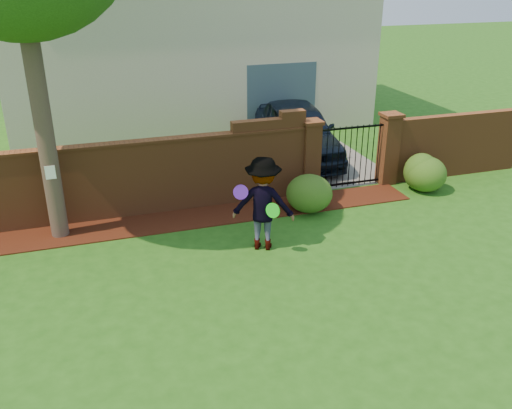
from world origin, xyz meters
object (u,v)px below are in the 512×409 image
object	(u,v)px
car	(300,133)
man	(263,204)
frisbee_green	(273,210)
frisbee_purple	(241,192)

from	to	relation	value
car	man	world-z (taller)	man
car	frisbee_green	world-z (taller)	car
frisbee_purple	man	bearing A→B (deg)	8.68
man	frisbee_purple	xyz separation A→B (m)	(-0.47, -0.07, 0.35)
car	frisbee_green	bearing A→B (deg)	-109.98
frisbee_purple	frisbee_green	size ratio (longest dim) A/B	0.97
car	man	xyz separation A→B (m)	(-2.78, -4.90, 0.15)
frisbee_purple	car	bearing A→B (deg)	56.83
man	frisbee_green	distance (m)	0.37
frisbee_green	frisbee_purple	bearing A→B (deg)	152.56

